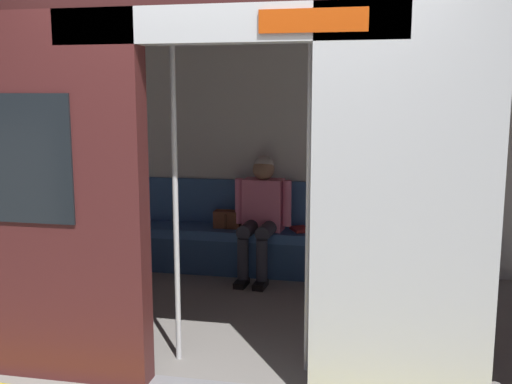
{
  "coord_description": "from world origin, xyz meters",
  "views": [
    {
      "loc": [
        -0.83,
        3.21,
        1.76
      ],
      "look_at": [
        0.09,
        -1.31,
        0.99
      ],
      "focal_mm": 41.85,
      "sensor_mm": 36.0,
      "label": 1
    }
  ],
  "objects_px": {
    "grab_pole_far": "(309,202)",
    "handbag": "(228,219)",
    "bench_seat": "(287,242)",
    "grab_pole_door": "(175,197)",
    "person_seated": "(261,209)",
    "train_car": "(258,120)",
    "book": "(300,229)"
  },
  "relations": [
    {
      "from": "handbag",
      "to": "grab_pole_door",
      "type": "xyz_separation_m",
      "value": [
        -0.18,
        2.02,
        0.58
      ]
    },
    {
      "from": "train_car",
      "to": "person_seated",
      "type": "bearing_deg",
      "value": -80.21
    },
    {
      "from": "bench_seat",
      "to": "grab_pole_far",
      "type": "relative_size",
      "value": 1.53
    },
    {
      "from": "grab_pole_far",
      "to": "grab_pole_door",
      "type": "bearing_deg",
      "value": 0.84
    },
    {
      "from": "grab_pole_far",
      "to": "train_car",
      "type": "bearing_deg",
      "value": -60.53
    },
    {
      "from": "person_seated",
      "to": "handbag",
      "type": "relative_size",
      "value": 4.5
    },
    {
      "from": "book",
      "to": "grab_pole_far",
      "type": "relative_size",
      "value": 0.1
    },
    {
      "from": "handbag",
      "to": "grab_pole_far",
      "type": "relative_size",
      "value": 0.12
    },
    {
      "from": "train_car",
      "to": "book",
      "type": "height_order",
      "value": "train_car"
    },
    {
      "from": "train_car",
      "to": "bench_seat",
      "type": "bearing_deg",
      "value": -93.41
    },
    {
      "from": "handbag",
      "to": "grab_pole_far",
      "type": "bearing_deg",
      "value": 117.2
    },
    {
      "from": "train_car",
      "to": "grab_pole_far",
      "type": "distance_m",
      "value": 1.1
    },
    {
      "from": "bench_seat",
      "to": "grab_pole_far",
      "type": "distance_m",
      "value": 2.14
    },
    {
      "from": "book",
      "to": "grab_pole_far",
      "type": "distance_m",
      "value": 2.14
    },
    {
      "from": "book",
      "to": "grab_pole_far",
      "type": "height_order",
      "value": "grab_pole_far"
    },
    {
      "from": "grab_pole_door",
      "to": "person_seated",
      "type": "bearing_deg",
      "value": -95.55
    },
    {
      "from": "book",
      "to": "grab_pole_door",
      "type": "height_order",
      "value": "grab_pole_door"
    },
    {
      "from": "bench_seat",
      "to": "grab_pole_far",
      "type": "height_order",
      "value": "grab_pole_far"
    },
    {
      "from": "book",
      "to": "train_car",
      "type": "bearing_deg",
      "value": 52.97
    },
    {
      "from": "bench_seat",
      "to": "grab_pole_far",
      "type": "bearing_deg",
      "value": 102.36
    },
    {
      "from": "person_seated",
      "to": "grab_pole_far",
      "type": "height_order",
      "value": "grab_pole_far"
    },
    {
      "from": "grab_pole_far",
      "to": "person_seated",
      "type": "bearing_deg",
      "value": -70.58
    },
    {
      "from": "grab_pole_far",
      "to": "handbag",
      "type": "bearing_deg",
      "value": -62.8
    },
    {
      "from": "handbag",
      "to": "grab_pole_door",
      "type": "height_order",
      "value": "grab_pole_door"
    },
    {
      "from": "book",
      "to": "grab_pole_far",
      "type": "bearing_deg",
      "value": 70.77
    },
    {
      "from": "person_seated",
      "to": "grab_pole_door",
      "type": "height_order",
      "value": "grab_pole_door"
    },
    {
      "from": "handbag",
      "to": "grab_pole_door",
      "type": "relative_size",
      "value": 0.12
    },
    {
      "from": "train_car",
      "to": "bench_seat",
      "type": "distance_m",
      "value": 1.63
    },
    {
      "from": "book",
      "to": "grab_pole_door",
      "type": "relative_size",
      "value": 0.1
    },
    {
      "from": "grab_pole_door",
      "to": "grab_pole_far",
      "type": "height_order",
      "value": "same"
    },
    {
      "from": "handbag",
      "to": "bench_seat",
      "type": "bearing_deg",
      "value": 174.93
    },
    {
      "from": "person_seated",
      "to": "grab_pole_door",
      "type": "distance_m",
      "value": 1.97
    }
  ]
}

